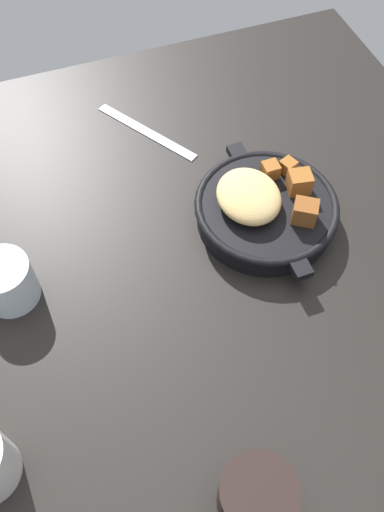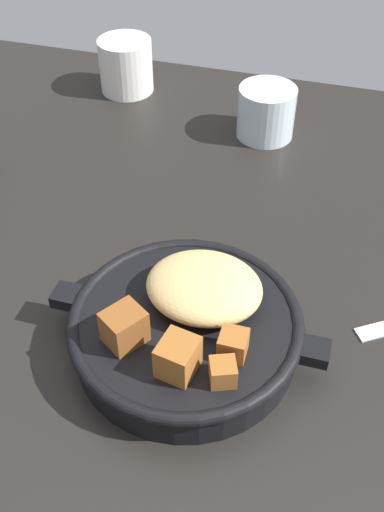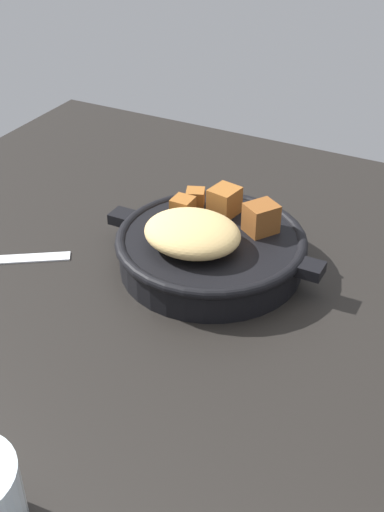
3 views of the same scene
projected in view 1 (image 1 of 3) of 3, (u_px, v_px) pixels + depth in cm
name	position (u px, v px, depth cm)	size (l,w,h in cm)	color
ground_plane	(213.00, 260.00, 75.87)	(93.50, 86.91, 2.40)	black
cast_iron_skillet	(265.00, 208.00, 75.91)	(24.61, 20.36, 7.04)	black
butter_knife	(146.00, 131.00, 87.86)	(19.72, 1.60, 0.36)	silver
water_glass_short	(6.00, 282.00, 68.74)	(7.36, 7.36, 6.57)	silver
coffee_mug_dark	(257.00, 497.00, 54.82)	(8.05, 8.05, 6.65)	black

